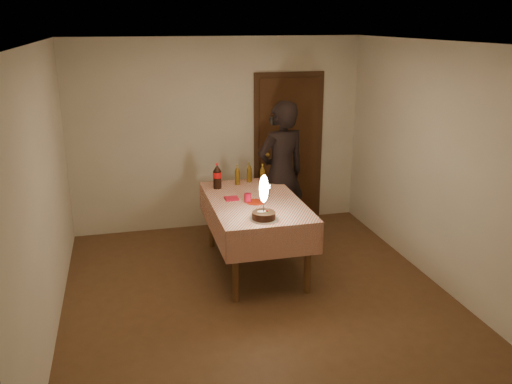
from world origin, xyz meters
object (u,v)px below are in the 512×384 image
at_px(amber_bottle_right, 263,175).
at_px(photographer, 281,174).
at_px(red_cup, 248,198).
at_px(cola_bottle, 217,176).
at_px(amber_bottle_left, 237,175).
at_px(red_plate, 256,202).
at_px(clear_cup, 267,193).
at_px(dining_table, 255,209).
at_px(amber_bottle_mid, 249,173).
at_px(birthday_cake, 264,207).

bearing_deg(amber_bottle_right, photographer, 14.05).
distance_m(red_cup, cola_bottle, 0.65).
distance_m(amber_bottle_left, amber_bottle_right, 0.31).
bearing_deg(red_plate, cola_bottle, 117.06).
bearing_deg(clear_cup, dining_table, -149.16).
height_order(amber_bottle_right, photographer, photographer).
relative_size(red_cup, photographer, 0.05).
bearing_deg(amber_bottle_left, amber_bottle_mid, 22.02).
xyz_separation_m(dining_table, amber_bottle_right, (0.25, 0.61, 0.23)).
relative_size(dining_table, amber_bottle_left, 6.75).
relative_size(birthday_cake, red_plate, 2.15).
relative_size(red_cup, amber_bottle_right, 0.39).
xyz_separation_m(dining_table, amber_bottle_mid, (0.11, 0.73, 0.23)).
distance_m(birthday_cake, red_plate, 0.56).
xyz_separation_m(birthday_cake, red_cup, (-0.03, 0.58, -0.08)).
relative_size(dining_table, amber_bottle_right, 6.75).
height_order(birthday_cake, amber_bottle_right, birthday_cake).
xyz_separation_m(red_plate, amber_bottle_mid, (0.12, 0.81, 0.11)).
height_order(red_plate, red_cup, red_cup).
bearing_deg(photographer, dining_table, -127.30).
bearing_deg(red_cup, birthday_cake, -86.75).
distance_m(clear_cup, photographer, 0.68).
height_order(clear_cup, cola_bottle, cola_bottle).
height_order(cola_bottle, amber_bottle_mid, cola_bottle).
bearing_deg(amber_bottle_mid, dining_table, -98.35).
bearing_deg(birthday_cake, amber_bottle_left, 89.94).
bearing_deg(photographer, clear_cup, -121.28).
bearing_deg(dining_table, amber_bottle_right, 67.67).
bearing_deg(amber_bottle_mid, photographer, -7.12).
distance_m(red_plate, amber_bottle_left, 0.75).
bearing_deg(red_cup, dining_table, 24.53).
bearing_deg(clear_cup, amber_bottle_left, 111.71).
distance_m(red_plate, amber_bottle_right, 0.75).
bearing_deg(amber_bottle_left, red_plate, -86.02).
relative_size(red_plate, cola_bottle, 0.69).
bearing_deg(red_cup, clear_cup, 28.61).
bearing_deg(cola_bottle, birthday_cake, -77.03).
distance_m(clear_cup, cola_bottle, 0.68).
distance_m(birthday_cake, amber_bottle_mid, 1.36).
relative_size(clear_cup, amber_bottle_right, 0.35).
relative_size(cola_bottle, amber_bottle_left, 1.25).
bearing_deg(amber_bottle_right, dining_table, -112.33).
bearing_deg(amber_bottle_left, red_cup, -92.77).
distance_m(dining_table, amber_bottle_mid, 0.77).
height_order(amber_bottle_left, amber_bottle_right, same).
distance_m(amber_bottle_mid, photographer, 0.41).
relative_size(dining_table, birthday_cake, 3.63).
xyz_separation_m(red_cup, amber_bottle_left, (0.03, 0.70, 0.07)).
bearing_deg(amber_bottle_right, cola_bottle, -174.56).
bearing_deg(clear_cup, red_cup, -151.39).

